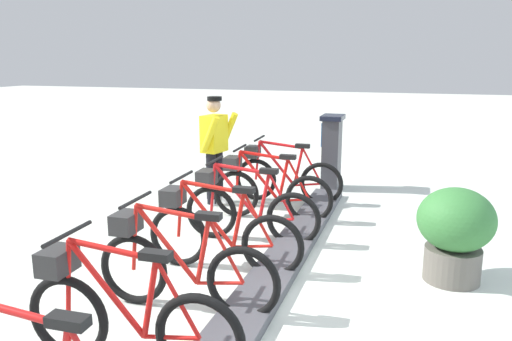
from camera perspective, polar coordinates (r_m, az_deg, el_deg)
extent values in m
plane|color=silver|center=(5.12, 1.26, -13.13)|extent=(60.00, 60.00, 0.00)
cube|color=#47474C|center=(5.10, 1.26, -12.62)|extent=(0.44, 7.23, 0.10)
cube|color=#38383D|center=(8.77, 8.55, 1.80)|extent=(0.28, 0.44, 1.20)
cube|color=#194C8C|center=(8.73, 7.65, 4.11)|extent=(0.03, 0.30, 0.40)
cube|color=black|center=(8.67, 8.69, 5.95)|extent=(0.36, 0.52, 0.08)
torus|color=black|center=(7.80, 7.41, -1.50)|extent=(0.67, 0.09, 0.67)
torus|color=black|center=(8.02, -0.03, -1.01)|extent=(0.67, 0.09, 0.67)
cylinder|color=red|center=(7.87, 2.37, 0.81)|extent=(0.60, 0.06, 0.70)
cylinder|color=red|center=(7.81, 4.81, 0.42)|extent=(0.16, 0.05, 0.61)
cylinder|color=red|center=(7.80, 2.82, 2.94)|extent=(0.69, 0.07, 0.11)
cylinder|color=red|center=(7.84, 5.87, -1.59)|extent=(0.43, 0.05, 0.09)
cylinder|color=red|center=(7.76, 6.36, 0.52)|extent=(0.33, 0.04, 0.56)
cylinder|color=red|center=(7.94, 0.18, 1.13)|extent=(0.10, 0.04, 0.62)
cube|color=black|center=(7.73, 5.30, 2.78)|extent=(0.22, 0.11, 0.06)
cylinder|color=black|center=(7.87, 0.39, 3.67)|extent=(0.05, 0.54, 0.03)
cube|color=#2D2D2D|center=(7.94, -0.37, 2.14)|extent=(0.21, 0.29, 0.18)
torus|color=black|center=(6.93, 6.03, -3.27)|extent=(0.67, 0.09, 0.67)
torus|color=black|center=(7.18, -2.26, -2.65)|extent=(0.67, 0.09, 0.67)
cylinder|color=red|center=(7.01, 0.38, -0.65)|extent=(0.60, 0.06, 0.70)
cylinder|color=red|center=(6.94, 3.11, -1.11)|extent=(0.16, 0.05, 0.61)
cylinder|color=red|center=(6.93, 0.86, 1.73)|extent=(0.69, 0.07, 0.11)
cylinder|color=red|center=(6.98, 4.31, -3.36)|extent=(0.43, 0.05, 0.09)
cylinder|color=red|center=(6.89, 4.84, -1.00)|extent=(0.33, 0.04, 0.56)
cylinder|color=red|center=(7.09, -2.05, -0.27)|extent=(0.10, 0.04, 0.62)
cube|color=black|center=(6.85, 3.63, 1.54)|extent=(0.22, 0.11, 0.06)
cylinder|color=black|center=(7.01, -1.84, 2.56)|extent=(0.05, 0.54, 0.03)
cube|color=#2D2D2D|center=(7.09, -2.67, 0.85)|extent=(0.21, 0.29, 0.18)
torus|color=black|center=(6.07, 4.25, -5.53)|extent=(0.67, 0.09, 0.67)
torus|color=black|center=(6.35, -5.09, -4.72)|extent=(0.67, 0.09, 0.67)
cylinder|color=red|center=(6.17, -2.16, -2.51)|extent=(0.60, 0.06, 0.70)
cylinder|color=red|center=(6.08, 0.92, -3.06)|extent=(0.16, 0.05, 0.61)
cylinder|color=red|center=(6.08, -1.65, 0.18)|extent=(0.69, 0.07, 0.11)
cylinder|color=red|center=(6.12, 2.29, -5.62)|extent=(0.43, 0.05, 0.09)
cylinder|color=red|center=(6.02, 2.87, -2.95)|extent=(0.33, 0.04, 0.56)
cylinder|color=red|center=(6.26, -4.89, -2.06)|extent=(0.10, 0.04, 0.62)
cube|color=black|center=(5.99, 1.48, -0.06)|extent=(0.22, 0.11, 0.06)
cylinder|color=black|center=(6.17, -4.69, 1.14)|extent=(0.05, 0.54, 0.03)
cube|color=#2D2D2D|center=(6.25, -5.59, -0.78)|extent=(0.21, 0.29, 0.18)
torus|color=black|center=(5.23, 1.87, -8.53)|extent=(0.67, 0.09, 0.67)
torus|color=black|center=(5.56, -8.76, -7.37)|extent=(0.67, 0.09, 0.67)
cylinder|color=red|center=(5.35, -5.51, -4.94)|extent=(0.60, 0.06, 0.70)
cylinder|color=red|center=(5.25, -1.99, -5.64)|extent=(0.16, 0.05, 0.61)
cylinder|color=red|center=(5.24, -4.96, -1.88)|extent=(0.69, 0.07, 0.11)
cylinder|color=red|center=(5.30, -0.38, -8.58)|extent=(0.43, 0.05, 0.09)
cylinder|color=red|center=(5.18, 0.25, -5.55)|extent=(0.33, 0.04, 0.56)
cylinder|color=red|center=(5.46, -8.58, -4.37)|extent=(0.10, 0.04, 0.62)
cube|color=black|center=(5.14, -1.38, -2.20)|extent=(0.22, 0.11, 0.06)
cylinder|color=black|center=(5.35, -8.41, -0.73)|extent=(0.05, 0.54, 0.03)
cube|color=#2D2D2D|center=(5.45, -9.40, -2.91)|extent=(0.21, 0.29, 0.18)
torus|color=black|center=(4.43, -1.45, -12.61)|extent=(0.67, 0.09, 0.67)
torus|color=black|center=(4.82, -13.68, -10.81)|extent=(0.67, 0.09, 0.67)
cylinder|color=red|center=(4.56, -10.07, -8.21)|extent=(0.60, 0.06, 0.70)
cylinder|color=red|center=(4.44, -6.03, -9.14)|extent=(0.16, 0.05, 0.61)
cylinder|color=red|center=(4.44, -9.52, -4.68)|extent=(0.69, 0.07, 0.11)
cylinder|color=red|center=(4.50, -4.10, -12.59)|extent=(0.43, 0.05, 0.09)
cylinder|color=red|center=(4.36, -3.41, -9.12)|extent=(0.33, 0.04, 0.56)
cylinder|color=red|center=(4.69, -13.55, -7.42)|extent=(0.10, 0.04, 0.62)
cube|color=black|center=(4.31, -5.38, -5.16)|extent=(0.22, 0.11, 0.06)
cylinder|color=black|center=(4.57, -13.45, -3.25)|extent=(0.05, 0.54, 0.03)
cube|color=#2D2D2D|center=(4.69, -14.49, -5.72)|extent=(0.21, 0.29, 0.18)
torus|color=black|center=(3.67, -6.40, -18.36)|extent=(0.67, 0.09, 0.67)
torus|color=black|center=(4.15, -20.47, -15.32)|extent=(0.67, 0.09, 0.67)
cylinder|color=red|center=(3.84, -16.57, -12.66)|extent=(0.60, 0.06, 0.70)
cylinder|color=red|center=(3.70, -11.90, -14.04)|extent=(0.16, 0.05, 0.61)
cylinder|color=red|center=(3.70, -16.06, -8.60)|extent=(0.69, 0.07, 0.11)
cylinder|color=red|center=(3.77, -9.54, -18.13)|extent=(0.43, 0.05, 0.09)
cylinder|color=red|center=(3.60, -8.83, -14.20)|extent=(0.33, 0.04, 0.56)
cylinder|color=red|center=(4.00, -20.46, -11.49)|extent=(0.10, 0.04, 0.62)
cube|color=black|center=(3.54, -11.27, -9.41)|extent=(0.22, 0.11, 0.06)
cylinder|color=black|center=(3.85, -20.50, -6.70)|extent=(0.05, 0.54, 0.03)
cube|color=#2D2D2D|center=(3.99, -21.55, -9.48)|extent=(0.21, 0.29, 0.18)
cylinder|color=red|center=(3.05, -25.89, -14.13)|extent=(0.69, 0.07, 0.11)
cube|color=black|center=(2.85, -20.51, -15.67)|extent=(0.22, 0.11, 0.06)
cube|color=white|center=(7.98, -3.84, -3.21)|extent=(0.28, 0.16, 0.10)
cube|color=white|center=(7.87, -5.44, -3.47)|extent=(0.28, 0.16, 0.10)
cylinder|color=black|center=(7.91, -4.29, -0.52)|extent=(0.15, 0.15, 0.82)
cylinder|color=black|center=(7.75, -5.09, -0.82)|extent=(0.15, 0.15, 0.82)
cube|color=yellow|center=(7.71, -4.77, 4.19)|extent=(0.33, 0.44, 0.56)
cylinder|color=yellow|center=(7.86, -3.12, 4.59)|extent=(0.35, 0.16, 0.57)
cylinder|color=yellow|center=(7.43, -5.24, 4.09)|extent=(0.35, 0.16, 0.57)
sphere|color=tan|center=(7.66, -4.83, 7.37)|extent=(0.22, 0.22, 0.22)
cylinder|color=black|center=(7.64, -4.72, 8.11)|extent=(0.22, 0.22, 0.06)
cylinder|color=#59544C|center=(5.58, 21.30, -9.83)|extent=(0.56, 0.56, 0.35)
ellipsoid|color=#316C32|center=(5.42, 21.70, -5.17)|extent=(0.76, 0.76, 0.64)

